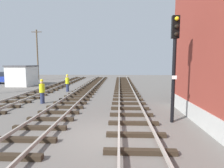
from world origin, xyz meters
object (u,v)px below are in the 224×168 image
(parked_car_blue, at_px, (3,78))
(utility_pole_far, at_px, (37,54))
(signal_mast, at_px, (174,57))
(control_hut, at_px, (22,75))
(track_worker_foreground, at_px, (67,83))
(track_worker_distant, at_px, (42,91))

(parked_car_blue, relative_size, utility_pole_far, 0.47)
(signal_mast, distance_m, parked_car_blue, 26.66)
(control_hut, relative_size, utility_pole_far, 0.43)
(control_hut, height_order, track_worker_foreground, control_hut)
(utility_pole_far, bearing_deg, control_hut, -79.79)
(track_worker_distant, bearing_deg, parked_car_blue, 131.20)
(signal_mast, bearing_deg, control_hut, 136.64)
(control_hut, bearing_deg, parked_car_blue, 151.69)
(parked_car_blue, height_order, utility_pole_far, utility_pole_far)
(control_hut, bearing_deg, track_worker_distant, -56.13)
(signal_mast, relative_size, parked_car_blue, 1.28)
(parked_car_blue, relative_size, track_worker_distant, 2.25)
(signal_mast, relative_size, control_hut, 1.42)
(signal_mast, distance_m, track_worker_foreground, 13.35)
(track_worker_foreground, relative_size, track_worker_distant, 1.00)
(parked_car_blue, height_order, track_worker_distant, track_worker_distant)
(signal_mast, distance_m, utility_pole_far, 29.13)
(parked_car_blue, distance_m, track_worker_distant, 17.45)
(signal_mast, bearing_deg, utility_pole_far, 126.78)
(parked_car_blue, xyz_separation_m, track_worker_foreground, (11.76, -7.20, 0.03))
(utility_pole_far, distance_m, track_worker_foreground, 16.43)
(utility_pole_far, bearing_deg, parked_car_blue, -114.31)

